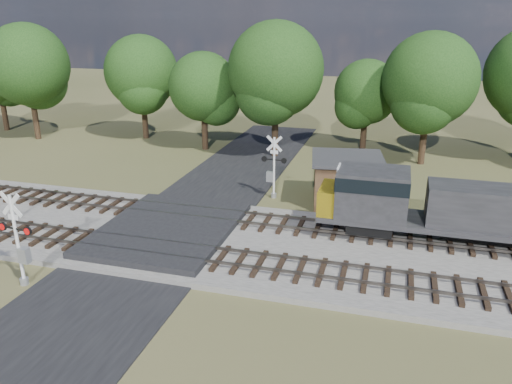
% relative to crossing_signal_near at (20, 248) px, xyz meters
% --- Properties ---
extents(ground, '(160.00, 160.00, 0.00)m').
position_rel_crossing_signal_near_xyz_m(ground, '(3.93, 6.19, -1.87)').
color(ground, '#474C28').
rests_on(ground, ground).
extents(ballast_bed, '(140.00, 10.00, 0.30)m').
position_rel_crossing_signal_near_xyz_m(ballast_bed, '(13.93, 6.69, -1.72)').
color(ballast_bed, gray).
rests_on(ballast_bed, ground).
extents(road, '(7.00, 60.00, 0.08)m').
position_rel_crossing_signal_near_xyz_m(road, '(3.93, 6.19, -1.83)').
color(road, black).
rests_on(road, ground).
extents(crossing_panel, '(7.00, 9.00, 0.62)m').
position_rel_crossing_signal_near_xyz_m(crossing_panel, '(3.93, 6.69, -1.56)').
color(crossing_panel, '#262628').
rests_on(crossing_panel, ground).
extents(track_near, '(140.00, 2.60, 0.33)m').
position_rel_crossing_signal_near_xyz_m(track_near, '(7.05, 4.19, -1.46)').
color(track_near, black).
rests_on(track_near, ballast_bed).
extents(track_far, '(140.00, 2.60, 0.33)m').
position_rel_crossing_signal_near_xyz_m(track_far, '(7.05, 9.19, -1.46)').
color(track_far, black).
rests_on(track_far, ballast_bed).
extents(crossing_signal_near, '(1.81, 0.41, 4.50)m').
position_rel_crossing_signal_near_xyz_m(crossing_signal_near, '(0.00, 0.00, 0.00)').
color(crossing_signal_near, silver).
rests_on(crossing_signal_near, ground).
extents(crossing_signal_far, '(1.73, 0.38, 4.30)m').
position_rel_crossing_signal_near_xyz_m(crossing_signal_far, '(8.03, 14.33, -0.08)').
color(crossing_signal_far, silver).
rests_on(crossing_signal_far, ground).
extents(equipment_shed, '(5.21, 5.21, 3.09)m').
position_rel_crossing_signal_near_xyz_m(equipment_shed, '(12.87, 14.77, -0.31)').
color(equipment_shed, '#40271B').
rests_on(equipment_shed, ground).
extents(treeline, '(81.80, 12.14, 11.37)m').
position_rel_crossing_signal_near_xyz_m(treeline, '(9.41, 26.33, 4.68)').
color(treeline, black).
rests_on(treeline, ground).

